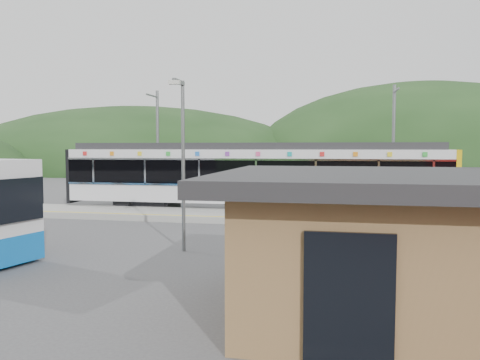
# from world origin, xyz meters

# --- Properties ---
(ground) EXTENTS (120.00, 120.00, 0.00)m
(ground) POSITION_xyz_m (0.00, 0.00, 0.00)
(ground) COLOR #4C4C4F
(ground) RESTS_ON ground
(hills) EXTENTS (146.00, 149.00, 26.00)m
(hills) POSITION_xyz_m (6.19, 5.29, 0.00)
(hills) COLOR #1E3D19
(hills) RESTS_ON ground
(platform) EXTENTS (26.00, 3.20, 0.30)m
(platform) POSITION_xyz_m (0.00, 3.30, 0.15)
(platform) COLOR #9E9E99
(platform) RESTS_ON ground
(yellow_line) EXTENTS (26.00, 0.10, 0.01)m
(yellow_line) POSITION_xyz_m (0.00, 2.00, 0.30)
(yellow_line) COLOR yellow
(yellow_line) RESTS_ON platform
(train) EXTENTS (20.44, 3.01, 3.74)m
(train) POSITION_xyz_m (-0.61, 6.00, 2.06)
(train) COLOR black
(train) RESTS_ON ground
(catenary_mast_west) EXTENTS (0.18, 1.80, 7.00)m
(catenary_mast_west) POSITION_xyz_m (-7.00, 8.56, 3.65)
(catenary_mast_west) COLOR slate
(catenary_mast_west) RESTS_ON ground
(catenary_mast_east) EXTENTS (0.18, 1.80, 7.00)m
(catenary_mast_east) POSITION_xyz_m (7.00, 8.56, 3.65)
(catenary_mast_east) COLOR slate
(catenary_mast_east) RESTS_ON ground
(station_shelter) EXTENTS (9.20, 6.20, 3.00)m
(station_shelter) POSITION_xyz_m (6.00, -9.01, 1.55)
(station_shelter) COLOR olive
(station_shelter) RESTS_ON ground
(lamp_post) EXTENTS (0.35, 1.01, 5.71)m
(lamp_post) POSITION_xyz_m (-1.21, -4.05, 3.42)
(lamp_post) COLOR slate
(lamp_post) RESTS_ON ground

